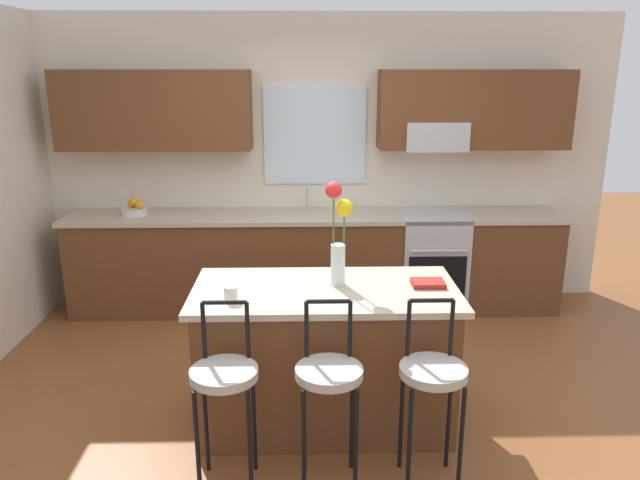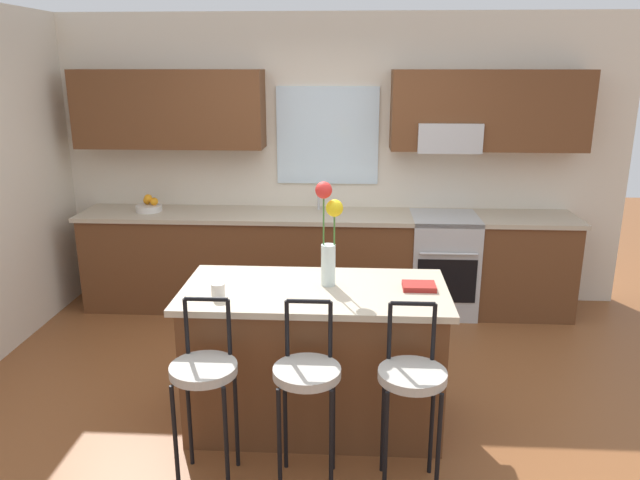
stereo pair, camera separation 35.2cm
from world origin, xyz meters
name	(u,v)px [view 2 (the right image)]	position (x,y,z in m)	size (l,w,h in m)	color
ground_plane	(314,400)	(0.00, 0.00, 0.00)	(14.00, 14.00, 0.00)	brown
back_wall_assembly	(330,146)	(0.02, 1.98, 1.51)	(5.60, 0.50, 2.70)	beige
counter_run	(326,261)	(0.00, 1.70, 0.47)	(4.56, 0.64, 0.92)	brown
sink_faucet	(319,195)	(-0.08, 1.84, 1.06)	(0.02, 0.13, 0.23)	#B7BABC
oven_range	(442,264)	(1.09, 1.68, 0.46)	(0.60, 0.64, 0.92)	#B7BABC
kitchen_island	(315,356)	(0.02, -0.24, 0.46)	(1.63, 0.81, 0.92)	brown
bar_stool_near	(204,377)	(-0.53, -0.86, 0.64)	(0.36, 0.36, 1.04)	black
bar_stool_middle	(307,380)	(0.02, -0.86, 0.64)	(0.36, 0.36, 1.04)	black
bar_stool_far	(412,383)	(0.57, -0.86, 0.64)	(0.36, 0.36, 1.04)	black
flower_vase	(329,232)	(0.11, -0.17, 1.26)	(0.17, 0.11, 0.65)	silver
mug_ceramic	(218,291)	(-0.53, -0.43, 0.97)	(0.08, 0.08, 0.09)	silver
cookbook	(419,286)	(0.66, -0.21, 0.94)	(0.20, 0.15, 0.03)	maroon
fruit_bowl_oranges	(149,206)	(-1.65, 1.70, 0.97)	(0.24, 0.24, 0.16)	silver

